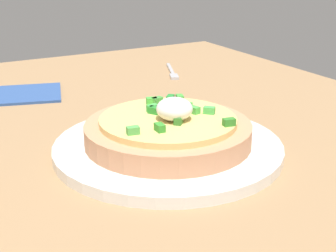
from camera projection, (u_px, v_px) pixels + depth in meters
dining_table at (96, 137)px, 63.48cm from camera, size 91.81×89.69×2.46cm
plate at (168, 147)px, 55.56cm from camera, size 25.99×25.99×1.24cm
pizza at (168, 130)px, 54.80cm from camera, size 18.84×18.84×5.52cm
fork at (172, 72)px, 89.89cm from camera, size 5.15×10.66×0.50cm
napkin at (28, 94)px, 77.08cm from camera, size 12.75×12.75×0.40cm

